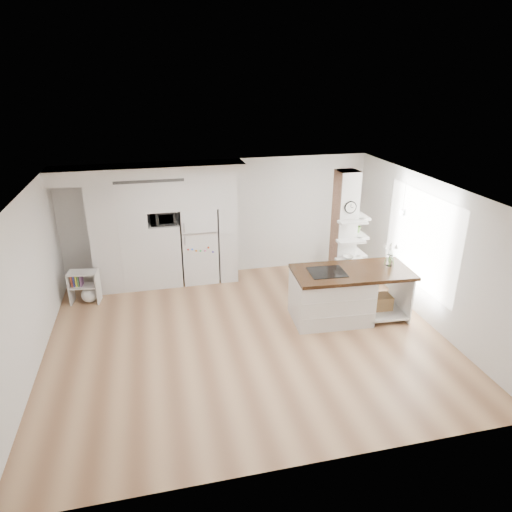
{
  "coord_description": "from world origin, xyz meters",
  "views": [
    {
      "loc": [
        -1.46,
        -6.98,
        4.49
      ],
      "look_at": [
        0.38,
        0.9,
        1.2
      ],
      "focal_mm": 32.0,
      "sensor_mm": 36.0,
      "label": 1
    }
  ],
  "objects_px": {
    "refrigerator": "(199,244)",
    "floor_plant_a": "(337,278)",
    "bookshelf": "(86,289)",
    "kitchen_island": "(337,294)"
  },
  "relations": [
    {
      "from": "refrigerator",
      "to": "bookshelf",
      "type": "height_order",
      "value": "refrigerator"
    },
    {
      "from": "refrigerator",
      "to": "floor_plant_a",
      "type": "distance_m",
      "value": 3.19
    },
    {
      "from": "refrigerator",
      "to": "bookshelf",
      "type": "bearing_deg",
      "value": -166.45
    },
    {
      "from": "bookshelf",
      "to": "kitchen_island",
      "type": "bearing_deg",
      "value": -12.71
    },
    {
      "from": "floor_plant_a",
      "to": "bookshelf",
      "type": "bearing_deg",
      "value": 174.2
    },
    {
      "from": "refrigerator",
      "to": "kitchen_island",
      "type": "distance_m",
      "value": 3.39
    },
    {
      "from": "refrigerator",
      "to": "kitchen_island",
      "type": "bearing_deg",
      "value": -45.5
    },
    {
      "from": "bookshelf",
      "to": "floor_plant_a",
      "type": "bearing_deg",
      "value": 2.24
    },
    {
      "from": "kitchen_island",
      "to": "bookshelf",
      "type": "distance_m",
      "value": 5.14
    },
    {
      "from": "bookshelf",
      "to": "floor_plant_a",
      "type": "height_order",
      "value": "bookshelf"
    }
  ]
}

